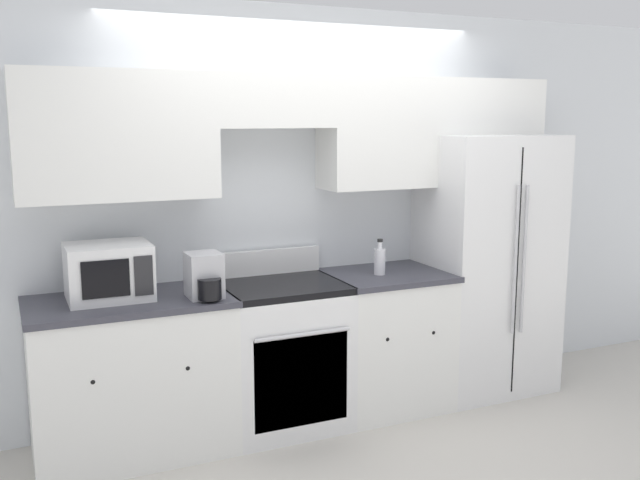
# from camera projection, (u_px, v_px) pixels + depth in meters

# --- Properties ---
(ground_plane) EXTENTS (12.00, 12.00, 0.00)m
(ground_plane) POSITION_uv_depth(u_px,v_px,m) (341.00, 436.00, 4.31)
(ground_plane) COLOR beige
(wall_back) EXTENTS (8.00, 0.39, 2.60)m
(wall_back) POSITION_uv_depth(u_px,v_px,m) (304.00, 182.00, 4.59)
(wall_back) COLOR silver
(wall_back) RESTS_ON ground_plane
(lower_cabinets_left) EXTENTS (1.12, 0.64, 0.91)m
(lower_cabinets_left) POSITION_uv_depth(u_px,v_px,m) (132.00, 376.00, 4.04)
(lower_cabinets_left) COLOR white
(lower_cabinets_left) RESTS_ON ground_plane
(lower_cabinets_right) EXTENTS (0.76, 0.64, 0.91)m
(lower_cabinets_right) POSITION_uv_depth(u_px,v_px,m) (386.00, 339.00, 4.71)
(lower_cabinets_right) COLOR white
(lower_cabinets_right) RESTS_ON ground_plane
(oven_range) EXTENTS (0.73, 0.65, 1.07)m
(oven_range) POSITION_uv_depth(u_px,v_px,m) (282.00, 354.00, 4.41)
(oven_range) COLOR white
(oven_range) RESTS_ON ground_plane
(refrigerator) EXTENTS (0.87, 0.81, 1.79)m
(refrigerator) POSITION_uv_depth(u_px,v_px,m) (481.00, 262.00, 5.03)
(refrigerator) COLOR white
(refrigerator) RESTS_ON ground_plane
(microwave) EXTENTS (0.45, 0.38, 0.31)m
(microwave) POSITION_uv_depth(u_px,v_px,m) (109.00, 272.00, 3.94)
(microwave) COLOR white
(microwave) RESTS_ON lower_cabinets_left
(bottle) EXTENTS (0.07, 0.07, 0.23)m
(bottle) POSITION_uv_depth(u_px,v_px,m) (380.00, 260.00, 4.56)
(bottle) COLOR silver
(bottle) RESTS_ON lower_cabinets_right
(coffee_maker) EXTENTS (0.19, 0.28, 0.25)m
(coffee_maker) POSITION_uv_depth(u_px,v_px,m) (205.00, 277.00, 3.97)
(coffee_maker) COLOR #B7B7BC
(coffee_maker) RESTS_ON lower_cabinets_left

